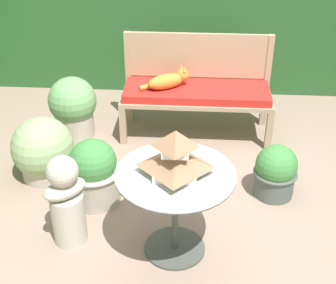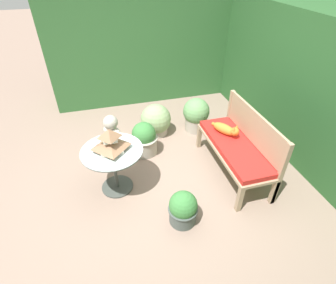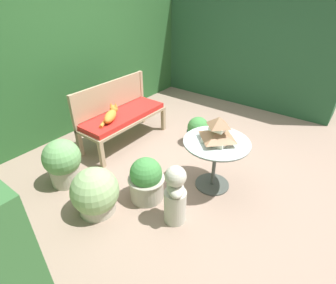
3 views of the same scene
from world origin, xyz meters
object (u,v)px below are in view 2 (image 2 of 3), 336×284
Objects in this scene: cat at (226,129)px; potted_plant_bench_left at (183,209)px; patio_table at (113,158)px; potted_plant_table_near at (196,115)px; garden_bench at (234,148)px; potted_plant_table_far at (156,121)px; garden_bust at (113,136)px; pagoda_birdhouse at (110,142)px; potted_plant_hedge_corner at (144,139)px.

cat reaches higher than potted_plant_bench_left.
cat is 0.61× the size of patio_table.
garden_bench is at bearing 5.58° from potted_plant_table_near.
garden_bench is at bearing 32.89° from potted_plant_table_far.
garden_bust is 1.15× the size of potted_plant_table_near.
potted_plant_bench_left is at bearing -55.62° from garden_bench.
potted_plant_hedge_corner is at bearing 141.99° from pagoda_birdhouse.
potted_plant_hedge_corner is (0.08, 0.47, -0.08)m from garden_bust.
potted_plant_hedge_corner reaches higher than garden_bench.
cat is at bearing 65.19° from potted_plant_hedge_corner.
potted_plant_bench_left is at bearing -19.21° from garden_bust.
cat is at bearing 27.01° from garden_bust.
patio_table reaches higher than potted_plant_table_far.
patio_table is 0.27m from pagoda_birdhouse.
pagoda_birdhouse is at bearing 75.96° from patio_table.
potted_plant_table_far is at bearing 144.54° from patio_table.
potted_plant_bench_left is at bearing -75.16° from cat.
garden_bust is (-0.75, 0.05, -0.17)m from patio_table.
garden_bust is 0.88m from potted_plant_table_far.
pagoda_birdhouse is (0.15, -1.63, 0.20)m from cat.
patio_table is 0.77m from garden_bust.
garden_bench is 3.05× the size of cat.
patio_table is at bearing -93.95° from garden_bench.
cat is 1.65m from pagoda_birdhouse.
pagoda_birdhouse reaches higher than potted_plant_table_far.
pagoda_birdhouse reaches higher than garden_bust.
cat is at bearing 134.45° from potted_plant_bench_left.
pagoda_birdhouse is 0.60× the size of potted_plant_table_near.
potted_plant_bench_left is 1.93m from potted_plant_table_far.
garden_bust is at bearing -140.31° from cat.
cat is at bearing 5.99° from potted_plant_table_near.
potted_plant_table_near is at bearing 59.98° from garden_bust.
garden_bench is 1.52m from potted_plant_table_far.
garden_bench is 2.04× the size of garden_bust.
garden_bench is 2.64× the size of potted_plant_table_far.
pagoda_birdhouse is 0.67× the size of potted_plant_hedge_corner.
pagoda_birdhouse reaches higher than garden_bench.
garden_bust is at bearing -77.72° from potted_plant_table_near.
pagoda_birdhouse is (0.00, 0.00, 0.27)m from patio_table.
pagoda_birdhouse reaches higher than patio_table.
cat is 1.71m from garden_bust.
garden_bench is 1.69m from pagoda_birdhouse.
potted_plant_hedge_corner is 0.89× the size of potted_plant_table_near.
pagoda_birdhouse is at bearing -137.86° from potted_plant_bench_left.
potted_plant_bench_left is at bearing -3.91° from potted_plant_table_far.
patio_table is 0.88m from potted_plant_hedge_corner.
cat is 1.64m from patio_table.
potted_plant_table_near is (-0.92, -0.10, -0.27)m from cat.
garden_bench is 3.95× the size of pagoda_birdhouse.
potted_plant_table_far is at bearing 148.23° from potted_plant_hedge_corner.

